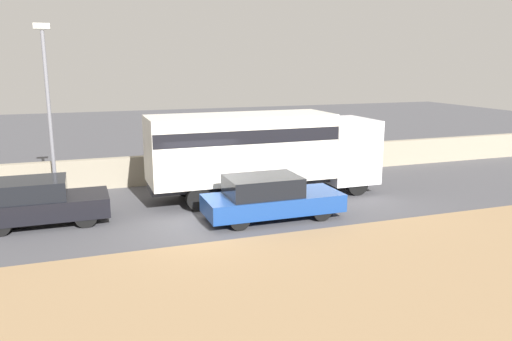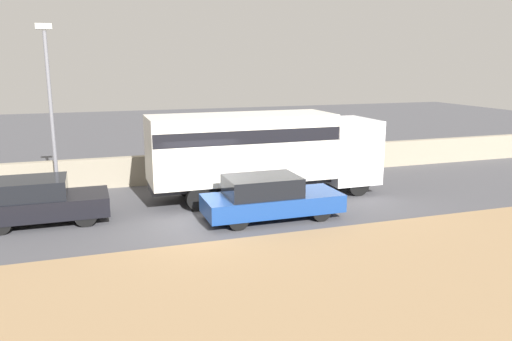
% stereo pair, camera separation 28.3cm
% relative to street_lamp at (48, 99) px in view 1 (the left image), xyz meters
% --- Properties ---
extents(ground_plane, '(80.00, 80.00, 0.00)m').
position_rel_street_lamp_xyz_m(ground_plane, '(4.80, -4.94, -3.74)').
color(ground_plane, '#47474C').
extents(dirt_shoulder_foreground, '(60.00, 6.89, 0.04)m').
position_rel_street_lamp_xyz_m(dirt_shoulder_foreground, '(4.80, -10.18, -3.72)').
color(dirt_shoulder_foreground, '#937551').
rests_on(dirt_shoulder_foreground, ground_plane).
extents(stone_wall_backdrop, '(60.00, 0.35, 1.24)m').
position_rel_street_lamp_xyz_m(stone_wall_backdrop, '(4.80, 0.92, -3.13)').
color(stone_wall_backdrop, gray).
rests_on(stone_wall_backdrop, ground_plane).
extents(street_lamp, '(0.56, 0.28, 6.41)m').
position_rel_street_lamp_xyz_m(street_lamp, '(0.00, 0.00, 0.00)').
color(street_lamp, slate).
rests_on(street_lamp, ground_plane).
extents(box_truck, '(8.78, 2.46, 3.18)m').
position_rel_street_lamp_xyz_m(box_truck, '(7.45, -2.46, -1.85)').
color(box_truck, silver).
rests_on(box_truck, ground_plane).
extents(car_hatchback, '(4.52, 1.77, 1.45)m').
position_rel_street_lamp_xyz_m(car_hatchback, '(6.71, -5.16, -3.02)').
color(car_hatchback, navy).
rests_on(car_hatchback, ground_plane).
extents(car_sedan_second, '(3.94, 1.84, 1.47)m').
position_rel_street_lamp_xyz_m(car_sedan_second, '(-0.32, -3.26, -3.01)').
color(car_sedan_second, black).
rests_on(car_sedan_second, ground_plane).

